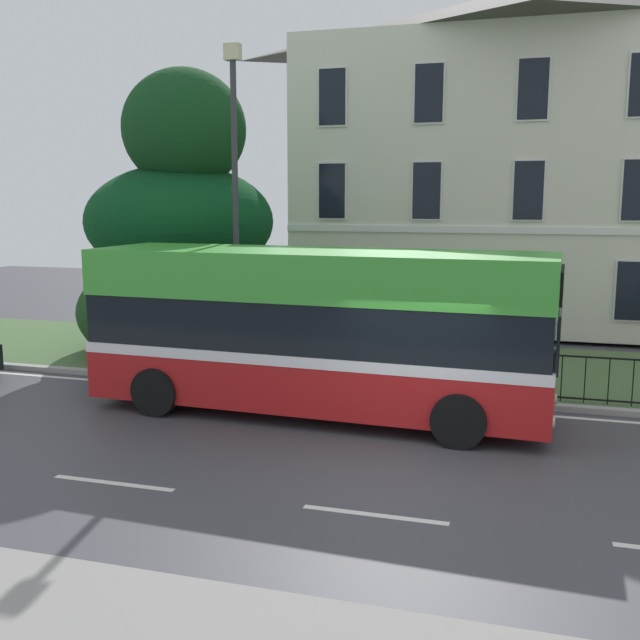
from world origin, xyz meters
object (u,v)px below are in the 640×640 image
Objects in this scene: georgian_townhouse at (532,156)px; evergreen_tree at (181,249)px; single_decker_bus at (318,329)px; street_lamp_post at (235,191)px.

georgian_townhouse reaches higher than evergreen_tree.
georgian_townhouse is at bearing 75.83° from single_decker_bus.
street_lamp_post is (-2.77, 2.56, 2.70)m from single_decker_bus.
single_decker_bus is at bearing -40.78° from evergreen_tree.
georgian_townhouse is 1.97× the size of street_lamp_post.
street_lamp_post is (-6.51, -10.05, -1.24)m from georgian_townhouse.
single_decker_bus is (-3.74, -12.61, -3.93)m from georgian_townhouse.
evergreen_tree is at bearing 141.55° from single_decker_bus.
georgian_townhouse is 1.63× the size of single_decker_bus.
single_decker_bus is at bearing -106.51° from georgian_townhouse.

